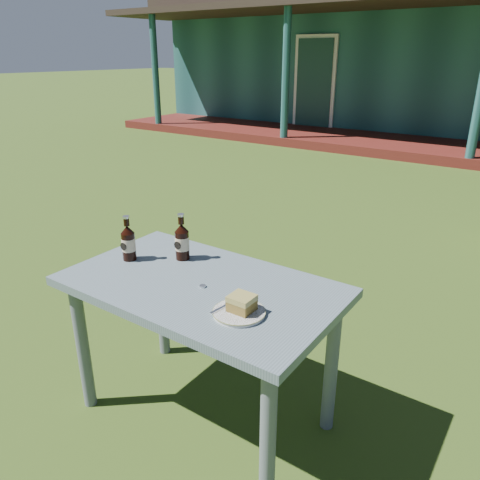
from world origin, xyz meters
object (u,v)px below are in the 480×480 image
Objects in this scene: cola_bottle_near at (182,241)px; cola_bottle_far at (128,242)px; plate at (239,312)px; cafe_table at (201,303)px; cake_slice at (242,303)px.

cola_bottle_near is 1.03× the size of cola_bottle_far.
plate is 0.90× the size of cola_bottle_near.
plate is 0.59m from cola_bottle_near.
cola_bottle_far reaches higher than cafe_table.
cola_bottle_far is at bearing 170.93° from plate.
cola_bottle_far is (-0.20, -0.15, -0.00)m from cola_bottle_near.
cola_bottle_far is at bearing -143.24° from cola_bottle_near.
cola_bottle_near is (-0.23, 0.15, 0.19)m from cafe_table.
cake_slice reaches higher than plate.
plate is at bearing -22.52° from cafe_table.
plate is 0.74m from cola_bottle_far.
cake_slice is at bearing -26.10° from cola_bottle_near.
cafe_table is 5.45× the size of cola_bottle_far.
cake_slice is 0.59m from cola_bottle_near.
cola_bottle_near is (-0.52, 0.26, 0.05)m from cake_slice.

